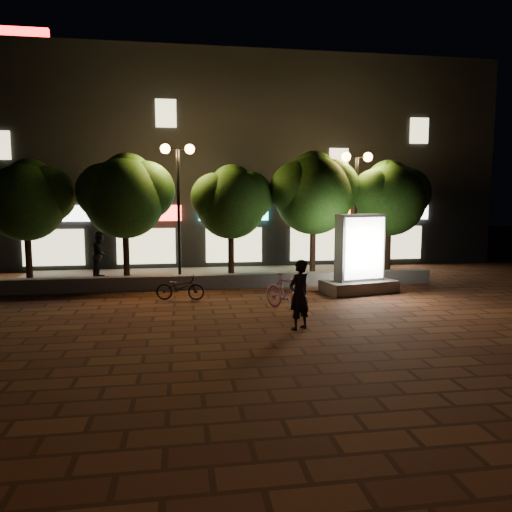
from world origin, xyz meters
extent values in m
plane|color=#59311C|center=(0.00, 0.00, 0.00)|extent=(80.00, 80.00, 0.00)
cube|color=slate|center=(0.00, 4.00, 0.25)|extent=(16.00, 0.45, 0.50)
cube|color=slate|center=(0.00, 6.50, 0.04)|extent=(16.00, 5.00, 0.08)
cube|color=black|center=(0.00, 13.00, 5.00)|extent=(28.00, 8.00, 10.00)
cube|color=#FF0C0E|center=(-9.00, 12.00, 10.70)|extent=(3.00, 0.25, 1.20)
cube|color=black|center=(-9.00, 12.00, 10.05)|extent=(3.00, 0.25, 0.10)
cube|color=silver|center=(-7.00, 8.94, 2.60)|extent=(3.20, 0.12, 0.70)
cube|color=beige|center=(-7.00, 8.94, 1.10)|extent=(2.60, 0.10, 1.60)
cube|color=red|center=(-3.00, 8.94, 2.60)|extent=(3.20, 0.12, 0.70)
cube|color=beige|center=(-3.00, 8.94, 1.10)|extent=(2.60, 0.10, 1.60)
cube|color=#3DE4DA|center=(1.00, 8.94, 2.60)|extent=(3.20, 0.12, 0.70)
cube|color=beige|center=(1.00, 8.94, 1.10)|extent=(2.60, 0.10, 1.60)
cube|color=orange|center=(5.00, 8.94, 2.60)|extent=(3.20, 0.12, 0.70)
cube|color=beige|center=(5.00, 8.94, 1.10)|extent=(2.60, 0.10, 1.60)
cube|color=silver|center=(9.00, 8.94, 2.60)|extent=(3.20, 0.12, 0.70)
cube|color=beige|center=(9.00, 8.94, 1.10)|extent=(2.60, 0.10, 1.60)
cube|color=beige|center=(-2.00, 8.94, 7.00)|extent=(0.90, 0.10, 1.20)
cube|color=beige|center=(6.00, 8.94, 5.00)|extent=(0.90, 0.10, 1.20)
cube|color=beige|center=(10.00, 8.94, 6.50)|extent=(0.90, 0.10, 1.20)
cylinder|color=black|center=(-7.00, 5.40, 1.21)|extent=(0.24, 0.24, 2.25)
sphere|color=#294F17|center=(-7.00, 5.40, 3.10)|extent=(2.80, 2.80, 2.80)
sphere|color=#294F17|center=(-6.30, 5.60, 3.40)|extent=(2.10, 2.10, 2.10)
sphere|color=#294F17|center=(-7.63, 5.25, 3.35)|extent=(1.96, 1.96, 1.96)
sphere|color=#294F17|center=(-6.90, 5.75, 3.80)|extent=(1.82, 1.82, 1.82)
cylinder|color=black|center=(-3.50, 5.40, 1.25)|extent=(0.24, 0.24, 2.34)
sphere|color=#294F17|center=(-3.50, 5.40, 3.25)|extent=(3.00, 3.00, 3.00)
sphere|color=#294F17|center=(-2.75, 5.60, 3.54)|extent=(2.25, 2.25, 2.25)
sphere|color=#294F17|center=(-4.17, 5.25, 3.50)|extent=(2.10, 2.10, 2.10)
sphere|color=#294F17|center=(-3.40, 5.75, 4.00)|extent=(1.95, 1.95, 1.95)
cylinder|color=black|center=(0.50, 5.40, 1.18)|extent=(0.24, 0.24, 2.21)
sphere|color=#294F17|center=(0.50, 5.40, 3.03)|extent=(2.70, 2.70, 2.70)
sphere|color=#294F17|center=(1.17, 5.60, 3.33)|extent=(2.03, 2.03, 2.02)
sphere|color=#294F17|center=(-0.11, 5.25, 3.28)|extent=(1.89, 1.89, 1.89)
sphere|color=#294F17|center=(0.60, 5.75, 3.70)|extent=(1.76, 1.76, 1.76)
cylinder|color=black|center=(3.80, 5.40, 1.30)|extent=(0.24, 0.24, 2.43)
sphere|color=#294F17|center=(3.80, 5.40, 3.36)|extent=(3.10, 3.10, 3.10)
sphere|color=#294F17|center=(4.58, 5.60, 3.66)|extent=(2.33, 2.33, 2.33)
sphere|color=#294F17|center=(3.10, 5.25, 3.61)|extent=(2.17, 2.17, 2.17)
sphere|color=#294F17|center=(3.90, 5.75, 4.14)|extent=(2.01, 2.02, 2.02)
cylinder|color=black|center=(7.00, 5.40, 1.23)|extent=(0.24, 0.24, 2.29)
sphere|color=#294F17|center=(7.00, 5.40, 3.17)|extent=(2.90, 2.90, 2.90)
sphere|color=#294F17|center=(7.72, 5.60, 3.47)|extent=(2.18, 2.17, 2.17)
sphere|color=#294F17|center=(6.35, 5.25, 3.42)|extent=(2.03, 2.03, 2.03)
sphere|color=#294F17|center=(7.10, 5.75, 3.90)|extent=(1.89, 1.88, 1.88)
cylinder|color=black|center=(-1.50, 5.20, 2.58)|extent=(0.12, 0.12, 5.00)
cylinder|color=black|center=(-1.50, 5.20, 5.08)|extent=(0.90, 0.08, 0.08)
sphere|color=#FF913F|center=(-1.95, 5.20, 5.08)|extent=(0.36, 0.36, 0.36)
sphere|color=#FF913F|center=(-1.05, 5.20, 5.08)|extent=(0.36, 0.36, 0.36)
cylinder|color=black|center=(5.50, 5.20, 2.48)|extent=(0.12, 0.12, 4.80)
cylinder|color=black|center=(5.50, 5.20, 4.88)|extent=(0.90, 0.08, 0.08)
sphere|color=#FF913F|center=(5.05, 5.20, 4.88)|extent=(0.36, 0.36, 0.36)
sphere|color=#FF913F|center=(5.95, 5.20, 4.88)|extent=(0.36, 0.36, 0.36)
cube|color=slate|center=(4.65, 2.44, 0.21)|extent=(2.72, 1.76, 0.42)
cube|color=#4C4C51|center=(4.65, 2.44, 1.57)|extent=(1.75, 0.92, 2.30)
cube|color=white|center=(4.71, 2.15, 1.57)|extent=(1.49, 0.37, 2.09)
cube|color=white|center=(4.58, 2.74, 1.57)|extent=(1.49, 0.37, 2.09)
imported|color=#C780B7|center=(1.57, 0.19, 0.53)|extent=(1.33, 1.78, 1.06)
imported|color=black|center=(1.44, -1.90, 0.87)|extent=(0.76, 0.69, 1.75)
imported|color=black|center=(-1.48, 2.11, 0.41)|extent=(1.63, 0.82, 0.82)
imported|color=black|center=(-4.65, 6.70, 1.02)|extent=(0.85, 1.01, 1.88)
camera|label=1|loc=(-1.41, -13.29, 3.22)|focal=33.79mm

